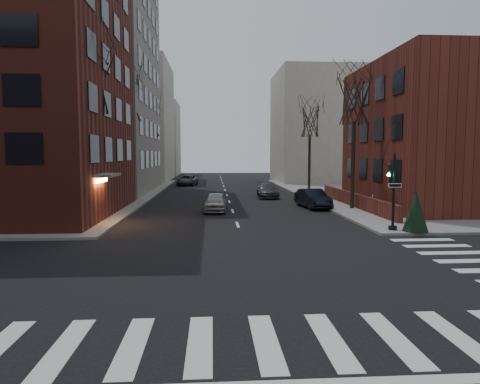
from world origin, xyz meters
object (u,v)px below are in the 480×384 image
tree_left_a (89,81)px  tree_right_a (354,100)px  streetlamp_far (159,153)px  sandwich_board (374,201)px  streetlamp_near (127,152)px  car_lane_silver (215,202)px  car_lane_far (187,180)px  parked_sedan (313,199)px  tree_left_b (128,99)px  evergreen_shrub (416,211)px  tree_right_b (310,121)px  car_lane_gray (268,190)px  tree_left_c (151,121)px  traffic_signal (392,197)px

tree_left_a → tree_right_a: 18.05m
tree_left_a → tree_right_a: (17.60, 4.00, -0.44)m
streetlamp_far → sandwich_board: size_ratio=6.46×
streetlamp_near → car_lane_silver: size_ratio=1.57×
streetlamp_far → car_lane_far: streetlamp_far is taller
car_lane_silver → parked_sedan: bearing=15.1°
tree_left_a → tree_left_b: size_ratio=0.95×
parked_sedan → car_lane_far: parked_sedan is taller
car_lane_silver → car_lane_far: size_ratio=0.82×
streetlamp_near → evergreen_shrub: (17.18, -13.50, -3.03)m
parked_sedan → tree_left_a: bearing=-168.1°
streetlamp_far → car_lane_far: 5.22m
tree_right_b → parked_sedan: (-2.60, -12.64, -6.86)m
car_lane_silver → streetlamp_far: bearing=109.6°
tree_left_a → streetlamp_far: (0.60, 28.00, -4.23)m
streetlamp_near → car_lane_far: size_ratio=1.29×
streetlamp_far → car_lane_gray: size_ratio=1.34×
parked_sedan → tree_right_a: bearing=-35.3°
streetlamp_near → car_lane_far: streetlamp_near is taller
tree_left_a → sandwich_board: tree_left_a is taller
tree_left_b → streetlamp_near: tree_left_b is taller
tree_left_b → sandwich_board: tree_left_b is taller
tree_left_a → tree_left_c: size_ratio=1.06×
streetlamp_near → sandwich_board: bearing=-11.7°
tree_right_a → tree_right_b: 14.01m
car_lane_far → sandwich_board: (15.21, -25.41, -0.04)m
parked_sedan → car_lane_silver: (-7.45, -1.53, -0.04)m
tree_left_a → tree_left_c: 26.00m
parked_sedan → tree_left_b: bearing=148.4°
evergreen_shrub → tree_right_a: bearing=91.1°
tree_left_a → tree_right_b: 25.19m
car_lane_silver → streetlamp_near: bearing=152.5°
tree_left_a → streetlamp_near: size_ratio=1.63×
car_lane_far → evergreen_shrub: (13.69, -35.04, 0.53)m
traffic_signal → car_lane_far: (-12.64, 34.54, -1.23)m
tree_right_b → car_lane_gray: tree_right_b is taller
parked_sedan → car_lane_gray: 8.35m
tree_left_b → streetlamp_far: (0.60, 16.00, -4.68)m
parked_sedan → streetlamp_far: bearing=114.7°
car_lane_silver → evergreen_shrub: evergreen_shrub is taller
tree_left_c → sandwich_board: tree_left_c is taller
tree_left_b → tree_left_c: tree_left_b is taller
traffic_signal → tree_right_a: (0.86, 9.01, 6.12)m
streetlamp_near → parked_sedan: streetlamp_near is taller
car_lane_gray → streetlamp_near: bearing=-153.5°
traffic_signal → sandwich_board: (2.56, 9.13, -1.27)m
traffic_signal → tree_left_c: tree_left_c is taller
tree_left_b → tree_left_c: (0.00, 14.00, -0.88)m
traffic_signal → tree_left_a: 18.66m
parked_sedan → evergreen_shrub: (2.78, -10.86, 0.48)m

